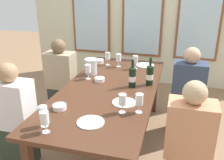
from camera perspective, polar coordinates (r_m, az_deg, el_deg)
ground_plane at (r=3.07m, az=-0.53°, el=-14.56°), size 12.00×12.00×0.00m
back_wall_with_windows at (r=4.61m, az=7.07°, el=16.96°), size 4.18×0.10×2.90m
dining_table at (r=2.73m, az=-0.58°, el=-3.16°), size 0.98×2.16×0.74m
white_plate_0 at (r=2.37m, az=2.75°, el=-5.09°), size 0.23×0.23×0.01m
white_plate_1 at (r=3.43m, az=7.46°, el=3.33°), size 0.24×0.24×0.01m
white_plate_2 at (r=2.07m, az=-4.85°, el=-9.47°), size 0.22×0.22×0.01m
metal_pitcher at (r=3.08m, az=-4.74°, el=3.07°), size 0.16×0.16×0.19m
wine_bottle_0 at (r=2.69m, az=4.60°, el=0.76°), size 0.08×0.08×0.30m
wine_bottle_1 at (r=2.77m, az=8.51°, el=1.19°), size 0.08×0.08×0.31m
tasting_bowl_0 at (r=2.87m, az=-2.82°, el=0.11°), size 0.12×0.12×0.04m
tasting_bowl_1 at (r=2.31m, az=-11.73°, el=-5.96°), size 0.12×0.12×0.04m
tasting_bowl_2 at (r=3.52m, az=-2.87°, el=4.27°), size 0.12×0.12×0.05m
wine_glass_0 at (r=3.26m, az=5.29°, el=4.51°), size 0.07×0.07×0.17m
wine_glass_1 at (r=1.96m, az=-14.97°, el=-8.39°), size 0.07×0.07×0.17m
wine_glass_2 at (r=3.40m, az=-0.98°, el=5.33°), size 0.07×0.07×0.17m
wine_glass_3 at (r=2.04m, az=-15.25°, el=-7.17°), size 0.07×0.07×0.17m
wine_glass_4 at (r=2.17m, az=6.18°, el=-4.55°), size 0.07×0.07×0.17m
wine_glass_5 at (r=2.91m, az=-5.45°, el=2.40°), size 0.07×0.07×0.17m
wine_glass_6 at (r=3.32m, az=1.49°, el=4.92°), size 0.07×0.07×0.17m
wine_glass_7 at (r=2.16m, az=2.35°, el=-4.61°), size 0.07×0.07×0.17m
seated_person_0 at (r=3.51m, az=-11.35°, el=-0.32°), size 0.38×0.24×1.11m
seated_person_1 at (r=3.18m, az=16.62°, el=-3.16°), size 0.38×0.24×1.11m
seated_person_2 at (r=2.72m, az=-21.00°, el=-8.20°), size 0.38×0.24×1.11m
seated_person_3 at (r=2.26m, az=16.73°, el=-14.12°), size 0.38×0.24×1.11m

